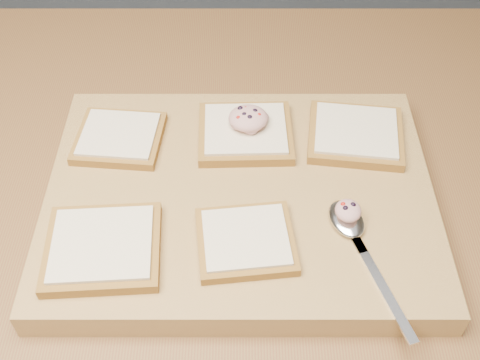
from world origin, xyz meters
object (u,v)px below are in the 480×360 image
object	(u,v)px
cutting_board	(240,198)
tuna_salad_dollop	(248,118)
bread_far_center	(245,132)
spoon	(351,228)

from	to	relation	value
cutting_board	tuna_salad_dollop	size ratio (longest dim) A/B	9.20
bread_far_center	tuna_salad_dollop	world-z (taller)	tuna_salad_dollop
bread_far_center	spoon	bearing A→B (deg)	-52.49
cutting_board	tuna_salad_dollop	xyz separation A→B (m)	(0.01, 0.10, 0.05)
tuna_salad_dollop	spoon	xyz separation A→B (m)	(0.12, -0.16, -0.02)
bread_far_center	cutting_board	bearing A→B (deg)	-94.45
cutting_board	bread_far_center	distance (m)	0.10
cutting_board	spoon	world-z (taller)	spoon
cutting_board	spoon	bearing A→B (deg)	-27.42
bread_far_center	spoon	xyz separation A→B (m)	(0.12, -0.16, -0.00)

